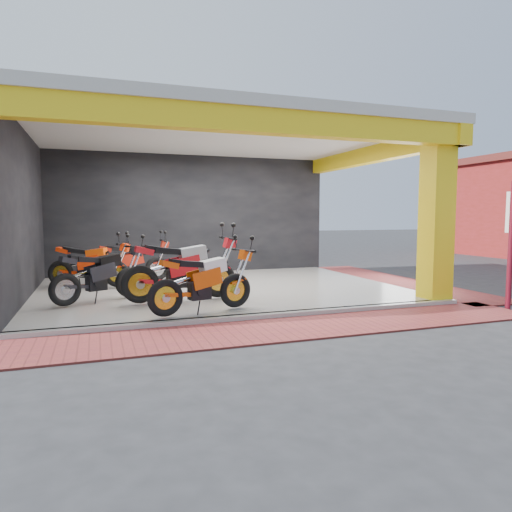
{
  "coord_description": "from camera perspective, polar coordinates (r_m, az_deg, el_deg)",
  "views": [
    {
      "loc": [
        -2.67,
        -8.18,
        1.76
      ],
      "look_at": [
        0.53,
        0.96,
        0.9
      ],
      "focal_mm": 32.0,
      "sensor_mm": 36.0,
      "label": 1
    }
  ],
  "objects": [
    {
      "name": "moto_row_a",
      "position": [
        9.11,
        -4.71,
        -0.81
      ],
      "size": [
        2.45,
        1.07,
        1.46
      ],
      "primitive_type": null,
      "rotation": [
        0.0,
        0.0,
        0.08
      ],
      "color": "red",
      "rests_on": "showroom_floor"
    },
    {
      "name": "left_wall",
      "position": [
        10.28,
        -27.36,
        4.45
      ],
      "size": [
        0.2,
        6.2,
        3.5
      ],
      "primitive_type": "cube",
      "color": "black",
      "rests_on": "ground"
    },
    {
      "name": "ground",
      "position": [
        8.78,
        -1.17,
        -6.49
      ],
      "size": [
        80.0,
        80.0,
        0.0
      ],
      "primitive_type": "plane",
      "color": "#2D2D30",
      "rests_on": "ground"
    },
    {
      "name": "moto_hero",
      "position": [
        8.11,
        -2.6,
        -2.24
      ],
      "size": [
        2.18,
        1.26,
        1.26
      ],
      "primitive_type": null,
      "rotation": [
        0.0,
        0.0,
        0.26
      ],
      "color": "#D74909",
      "rests_on": "showroom_floor"
    },
    {
      "name": "moto_row_d",
      "position": [
        11.74,
        -12.29,
        -0.14
      ],
      "size": [
        2.06,
        0.86,
        1.23
      ],
      "primitive_type": null,
      "rotation": [
        0.0,
        0.0,
        0.06
      ],
      "color": "#AE2212",
      "rests_on": "showroom_floor"
    },
    {
      "name": "moto_row_c",
      "position": [
        10.9,
        -17.06,
        -0.62
      ],
      "size": [
        2.17,
        1.49,
        1.24
      ],
      "primitive_type": null,
      "rotation": [
        0.0,
        0.0,
        -0.4
      ],
      "color": "#FE340A",
      "rests_on": "showroom_floor"
    },
    {
      "name": "header_beam_right",
      "position": [
        12.27,
        14.17,
        12.14
      ],
      "size": [
        0.3,
        6.4,
        0.4
      ],
      "primitive_type": "cube",
      "color": "yellow",
      "rests_on": "corner_column"
    },
    {
      "name": "showroom_ceiling",
      "position": [
        10.68,
        -4.67,
        14.98
      ],
      "size": [
        8.4,
        6.4,
        0.2
      ],
      "primitive_type": "cube",
      "color": "beige",
      "rests_on": "corner_column"
    },
    {
      "name": "moto_row_b",
      "position": [
        9.52,
        -15.64,
        -1.41
      ],
      "size": [
        2.13,
        1.59,
        1.23
      ],
      "primitive_type": null,
      "rotation": [
        0.0,
        0.0,
        0.48
      ],
      "color": "black",
      "rests_on": "showroom_floor"
    },
    {
      "name": "showroom_floor",
      "position": [
        10.66,
        -4.53,
        -4.17
      ],
      "size": [
        8.0,
        6.0,
        0.1
      ],
      "primitive_type": "cube",
      "color": "beige",
      "rests_on": "ground"
    },
    {
      "name": "header_beam_front",
      "position": [
        7.81,
        1.16,
        16.44
      ],
      "size": [
        8.4,
        0.3,
        0.4
      ],
      "primitive_type": "cube",
      "color": "yellow",
      "rests_on": "corner_column"
    },
    {
      "name": "corner_column",
      "position": [
        9.82,
        21.63,
        4.66
      ],
      "size": [
        0.5,
        0.5,
        3.5
      ],
      "primitive_type": "cube",
      "color": "yellow",
      "rests_on": "ground"
    },
    {
      "name": "back_wall",
      "position": [
        13.54,
        -7.94,
        4.99
      ],
      "size": [
        8.2,
        0.2,
        3.5
      ],
      "primitive_type": "cube",
      "color": "black",
      "rests_on": "ground"
    },
    {
      "name": "floor_kerb",
      "position": [
        7.83,
        1.17,
        -7.54
      ],
      "size": [
        8.0,
        0.2,
        0.1
      ],
      "primitive_type": "cube",
      "color": "beige",
      "rests_on": "ground"
    },
    {
      "name": "paver_front",
      "position": [
        7.13,
        3.38,
        -9.1
      ],
      "size": [
        9.0,
        1.4,
        0.03
      ],
      "primitive_type": "cube",
      "color": "#983831",
      "rests_on": "ground"
    },
    {
      "name": "paver_right",
      "position": [
        12.75,
        16.85,
        -3.01
      ],
      "size": [
        1.4,
        7.0,
        0.03
      ],
      "primitive_type": "cube",
      "color": "#983831",
      "rests_on": "ground"
    },
    {
      "name": "signpost",
      "position": [
        9.71,
        29.26,
        1.79
      ],
      "size": [
        0.1,
        0.33,
        2.4
      ],
      "rotation": [
        0.0,
        0.0,
        -0.19
      ],
      "color": "#5B0D1A",
      "rests_on": "ground"
    }
  ]
}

